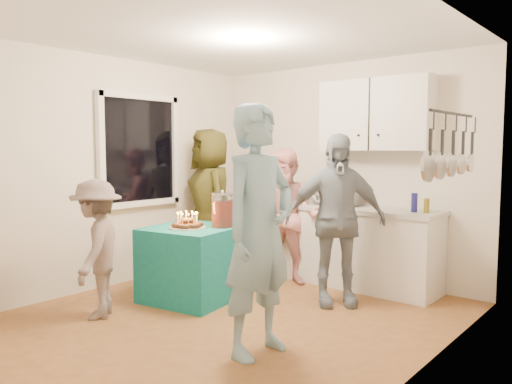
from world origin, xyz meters
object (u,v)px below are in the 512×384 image
Objects in this scene: punch_jar at (222,211)px; woman_back_center at (287,217)px; child_near_left at (97,249)px; microwave at (338,194)px; woman_back_left at (210,201)px; woman_back_right at (335,220)px; party_table at (192,263)px; counter at (343,247)px; man_birthday at (259,230)px.

punch_jar is 0.95m from woman_back_center.
child_near_left is at bearing -114.10° from punch_jar.
woman_back_left is (-1.52, -0.59, -0.14)m from microwave.
microwave is 1.63m from woman_back_left.
microwave is 0.66m from woman_back_center.
woman_back_right reaches higher than microwave.
child_near_left reaches higher than party_table.
microwave is at bearing 180.00° from counter.
man_birthday is at bearing -76.46° from counter.
woman_back_center is (-1.02, 1.75, -0.17)m from man_birthday.
woman_back_right reaches higher than woman_back_center.
woman_back_left reaches higher than punch_jar.
woman_back_center reaches higher than child_near_left.
woman_back_left is at bearing -159.69° from counter.
man_birthday reaches higher than child_near_left.
woman_back_left is 1.16× the size of woman_back_center.
child_near_left is (-0.28, -0.94, 0.27)m from party_table.
woman_back_left is 1.12m from woman_back_center.
woman_back_right is at bearing 33.66° from party_table.
woman_back_center reaches higher than party_table.
man_birthday is (1.17, -0.82, 0.03)m from punch_jar.
punch_jar is (0.24, 0.21, 0.55)m from party_table.
party_table is 0.66× the size of child_near_left.
woman_back_left is at bearing 150.13° from child_near_left.
woman_back_center is at bearing 119.60° from child_near_left.
punch_jar is at bearing -117.41° from woman_back_center.
man_birthday reaches higher than woman_back_right.
punch_jar is (-0.57, -1.36, -0.12)m from microwave.
party_table is at bearing 121.22° from child_near_left.
counter is 1.76m from woman_back_left.
woman_back_right is at bearing -65.84° from counter.
child_near_left reaches higher than counter.
woman_back_right reaches higher than child_near_left.
woman_back_right reaches higher than party_table.
woman_back_left reaches higher than child_near_left.
microwave is at bearing 62.66° from party_table.
woman_back_center is at bearing 70.80° from party_table.
microwave is (-0.08, 0.00, 0.62)m from counter.
party_table is 1.26m from woman_back_center.
woman_back_center is at bearing -130.85° from microwave.
woman_back_right is at bearing -38.89° from woman_back_center.
woman_back_center reaches higher than microwave.
counter is 1.70× the size of child_near_left.
man_birthday is (0.52, -2.18, 0.53)m from counter.
party_table is 0.64m from punch_jar.
woman_back_right is at bearing 22.16° from woman_back_left.
party_table is at bearing -119.49° from counter.
microwave is at bearing 18.48° from man_birthday.
woman_back_right is (1.93, -0.16, -0.05)m from woman_back_left.
man_birthday reaches higher than punch_jar.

